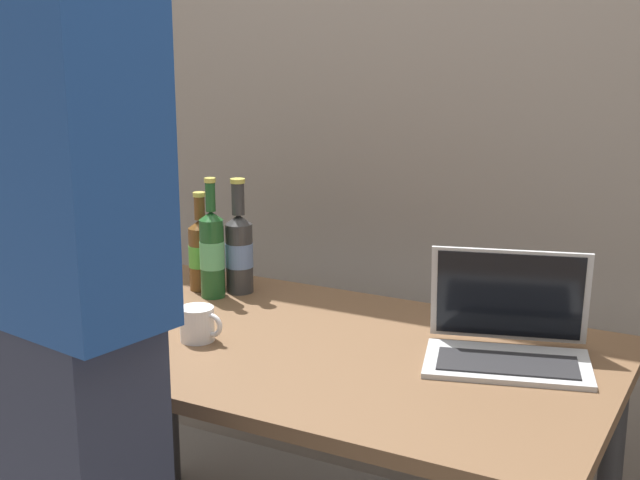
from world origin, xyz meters
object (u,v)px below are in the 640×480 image
object	(u,v)px
person_figure	(51,315)
coffee_mug	(198,324)
beer_bottle_green	(212,252)
beer_bottle_brown	(201,252)
laptop	(508,334)
beer_bottle_dark	(239,250)

from	to	relation	value
person_figure	coffee_mug	xyz separation A→B (m)	(-0.08, 0.53, -0.19)
beer_bottle_green	beer_bottle_brown	xyz separation A→B (m)	(-0.07, 0.04, -0.02)
laptop	coffee_mug	xyz separation A→B (m)	(-0.67, -0.24, -0.01)
beer_bottle_green	beer_bottle_dark	world-z (taller)	beer_bottle_green
coffee_mug	person_figure	bearing A→B (deg)	-81.07
laptop	beer_bottle_green	bearing A→B (deg)	175.77
beer_bottle_green	beer_bottle_brown	distance (m)	0.08
laptop	beer_bottle_brown	size ratio (longest dim) A/B	1.49
beer_bottle_dark	coffee_mug	distance (m)	0.40
beer_bottle_green	person_figure	world-z (taller)	person_figure
beer_bottle_green	beer_bottle_brown	size ratio (longest dim) A/B	1.19
beer_bottle_green	coffee_mug	distance (m)	0.36
beer_bottle_dark	person_figure	xyz separation A→B (m)	(0.21, -0.90, 0.11)
beer_bottle_dark	person_figure	distance (m)	0.93
beer_bottle_dark	laptop	bearing A→B (deg)	-9.55
coffee_mug	beer_bottle_brown	bearing A→B (deg)	124.80
beer_bottle_green	person_figure	bearing A→B (deg)	-73.05
beer_bottle_brown	coffee_mug	distance (m)	0.42
laptop	coffee_mug	distance (m)	0.71
beer_bottle_brown	coffee_mug	bearing A→B (deg)	-55.20
laptop	beer_bottle_green	world-z (taller)	beer_bottle_green
beer_bottle_brown	person_figure	bearing A→B (deg)	-69.78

